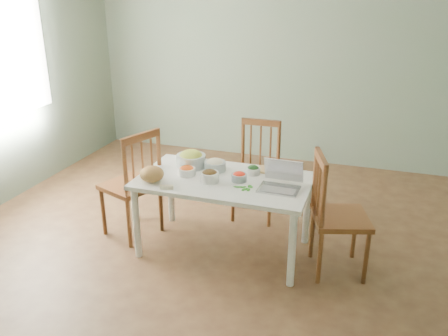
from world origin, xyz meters
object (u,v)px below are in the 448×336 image
(dining_table, at_px, (224,215))
(chair_left, at_px, (130,183))
(chair_right, at_px, (341,215))
(chair_far, at_px, (256,172))
(bread_boule, at_px, (152,174))
(laptop, at_px, (279,178))
(bowl_squash, at_px, (191,159))

(dining_table, height_order, chair_left, chair_left)
(chair_left, xyz_separation_m, chair_right, (1.93, -0.02, -0.01))
(chair_far, distance_m, chair_right, 1.16)
(dining_table, height_order, bread_boule, bread_boule)
(bread_boule, bearing_deg, chair_left, 145.18)
(chair_right, height_order, laptop, chair_right)
(bread_boule, distance_m, bowl_squash, 0.46)
(chair_left, relative_size, bread_boule, 5.11)
(dining_table, bearing_deg, laptop, -9.00)
(dining_table, relative_size, bowl_squash, 5.55)
(laptop, bearing_deg, chair_far, 118.15)
(laptop, bearing_deg, bread_boule, -169.76)
(chair_far, height_order, chair_left, chair_left)
(chair_left, relative_size, laptop, 3.20)
(chair_left, bearing_deg, dining_table, 110.14)
(dining_table, bearing_deg, chair_right, -0.65)
(chair_right, xyz_separation_m, bowl_squash, (-1.38, 0.19, 0.26))
(chair_far, height_order, bread_boule, chair_far)
(chair_left, relative_size, bowl_squash, 3.93)
(chair_right, distance_m, bowl_squash, 1.41)
(chair_left, xyz_separation_m, bowl_squash, (0.55, 0.16, 0.25))
(bread_boule, xyz_separation_m, bowl_squash, (0.18, 0.42, 0.01))
(chair_left, height_order, chair_right, chair_left)
(bowl_squash, bearing_deg, chair_left, -163.54)
(chair_right, xyz_separation_m, bread_boule, (-1.56, -0.23, 0.25))
(bread_boule, bearing_deg, dining_table, 23.45)
(bowl_squash, bearing_deg, bread_boule, -113.83)
(dining_table, bearing_deg, bowl_squash, 155.01)
(bread_boule, relative_size, laptop, 0.63)
(laptop, bearing_deg, dining_table, 172.39)
(chair_left, bearing_deg, laptop, 107.25)
(dining_table, height_order, laptop, laptop)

